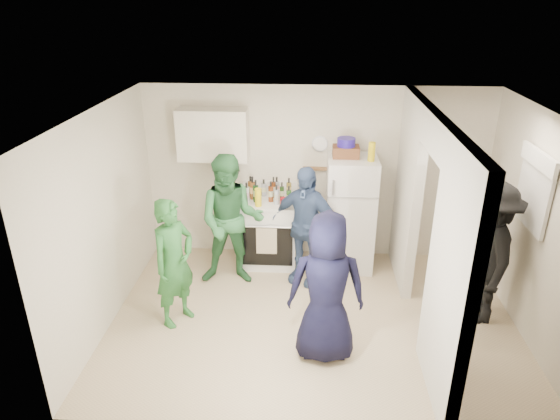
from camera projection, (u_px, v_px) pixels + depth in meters
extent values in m
plane|color=#C2AF89|center=(313.00, 319.00, 6.03)|extent=(4.80, 4.80, 0.00)
plane|color=silver|center=(315.00, 174.00, 7.08)|extent=(4.80, 0.00, 4.80)
plane|color=silver|center=(316.00, 317.00, 3.97)|extent=(4.80, 0.00, 4.80)
plane|color=silver|center=(104.00, 220.00, 5.66)|extent=(0.00, 3.40, 3.40)
plane|color=silver|center=(538.00, 231.00, 5.39)|extent=(0.00, 3.40, 3.40)
plane|color=white|center=(319.00, 114.00, 5.02)|extent=(4.80, 4.80, 0.00)
cube|color=silver|center=(408.00, 191.00, 6.46)|extent=(0.12, 1.20, 2.50)
cube|color=silver|center=(450.00, 282.00, 4.45)|extent=(0.12, 1.20, 2.50)
cube|color=silver|center=(437.00, 135.00, 5.04)|extent=(0.12, 1.00, 0.40)
cube|color=white|center=(269.00, 231.00, 7.12)|extent=(0.82, 0.68, 0.97)
cube|color=silver|center=(213.00, 135.00, 6.75)|extent=(0.95, 0.34, 0.70)
cube|color=silver|center=(350.00, 214.00, 6.90)|extent=(0.66, 0.64, 1.61)
cube|color=brown|center=(346.00, 152.00, 6.60)|extent=(0.35, 0.25, 0.15)
cylinder|color=#23148A|center=(346.00, 142.00, 6.55)|extent=(0.24, 0.24, 0.11)
cylinder|color=yellow|center=(372.00, 152.00, 6.42)|extent=(0.09, 0.09, 0.25)
cylinder|color=white|center=(320.00, 144.00, 6.88)|extent=(0.22, 0.02, 0.22)
cube|color=olive|center=(315.00, 169.00, 6.99)|extent=(0.35, 0.08, 0.03)
cube|color=black|center=(536.00, 190.00, 5.41)|extent=(0.03, 0.70, 0.80)
cube|color=white|center=(534.00, 190.00, 5.41)|extent=(0.04, 0.76, 0.86)
cube|color=white|center=(539.00, 159.00, 5.27)|extent=(0.04, 0.82, 0.18)
cylinder|color=yellow|center=(258.00, 197.00, 6.68)|extent=(0.09, 0.09, 0.25)
cylinder|color=#AA0B16|center=(284.00, 202.00, 6.71)|extent=(0.09, 0.09, 0.12)
imported|color=#2D7232|center=(174.00, 263.00, 5.70)|extent=(0.62, 0.68, 1.56)
imported|color=#347741|center=(231.00, 221.00, 6.47)|extent=(0.90, 0.72, 1.79)
imported|color=#374B79|center=(305.00, 226.00, 6.52)|extent=(1.04, 0.76, 1.63)
imported|color=black|center=(326.00, 288.00, 5.12)|extent=(0.83, 0.56, 1.67)
imported|color=black|center=(487.00, 253.00, 5.72)|extent=(0.79, 1.20, 1.74)
cylinder|color=brown|center=(250.00, 186.00, 6.99)|extent=(0.07, 0.07, 0.30)
cylinder|color=#16431B|center=(256.00, 191.00, 6.81)|extent=(0.07, 0.07, 0.31)
cylinder|color=#959AA2|center=(264.00, 188.00, 7.03)|extent=(0.07, 0.07, 0.24)
cylinder|color=#652C11|center=(271.00, 191.00, 6.82)|extent=(0.07, 0.07, 0.29)
cylinder|color=#999DA9|center=(277.00, 186.00, 7.03)|extent=(0.07, 0.07, 0.28)
cylinder|color=#1A3513|center=(282.00, 191.00, 6.87)|extent=(0.06, 0.06, 0.26)
cylinder|color=olive|center=(289.00, 188.00, 6.98)|extent=(0.07, 0.07, 0.28)
cylinder|color=#ACB3B8|center=(247.00, 193.00, 6.78)|extent=(0.07, 0.07, 0.29)
cylinder|color=#56270E|center=(274.00, 187.00, 6.95)|extent=(0.06, 0.06, 0.30)
cylinder|color=#285F20|center=(289.00, 195.00, 6.75)|extent=(0.07, 0.07, 0.26)
cylinder|color=brown|center=(253.00, 188.00, 6.90)|extent=(0.07, 0.07, 0.33)
cylinder|color=#A5AAB5|center=(276.00, 195.00, 6.73)|extent=(0.07, 0.07, 0.28)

